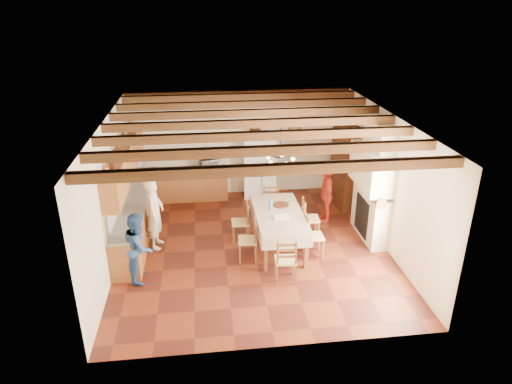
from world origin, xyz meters
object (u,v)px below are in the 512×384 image
at_px(chair_left_near, 248,239).
at_px(chair_left_far, 240,222).
at_px(refrigerator, 260,166).
at_px(microwave, 210,163).
at_px(person_man, 155,213).
at_px(person_woman_red, 326,195).
at_px(person_woman_blue, 139,247).
at_px(chair_end_far, 271,206).
at_px(chair_right_far, 310,218).
at_px(chair_end_near, 286,259).
at_px(dining_table, 279,215).
at_px(chair_right_near, 314,235).
at_px(hutch, 346,166).

xyz_separation_m(chair_left_near, chair_left_far, (-0.08, 0.86, 0.00)).
distance_m(refrigerator, microwave, 1.43).
distance_m(person_man, person_woman_red, 4.24).
xyz_separation_m(person_man, person_woman_blue, (-0.21, -1.27, -0.12)).
bearing_deg(chair_left_near, chair_end_far, 159.77).
bearing_deg(chair_right_far, person_man, 94.98).
xyz_separation_m(chair_end_far, person_woman_red, (1.39, -0.00, 0.24)).
bearing_deg(chair_end_near, chair_right_far, -113.39).
bearing_deg(chair_left_far, person_man, -87.71).
bearing_deg(dining_table, chair_end_near, -93.24).
xyz_separation_m(chair_right_far, chair_end_near, (-0.92, -1.74, 0.00)).
height_order(chair_left_far, chair_right_far, same).
xyz_separation_m(chair_left_far, chair_right_far, (1.67, -0.01, 0.00)).
bearing_deg(chair_end_far, person_man, -158.07).
bearing_deg(person_woman_blue, chair_right_near, -82.43).
bearing_deg(person_woman_blue, dining_table, -73.26).
relative_size(hutch, person_man, 1.32).
xyz_separation_m(person_man, microwave, (1.31, 2.61, 0.20)).
relative_size(refrigerator, microwave, 3.47).
relative_size(hutch, chair_end_far, 2.30).
xyz_separation_m(refrigerator, person_woman_blue, (-2.95, -3.93, -0.17)).
bearing_deg(microwave, person_man, -132.47).
distance_m(hutch, chair_end_near, 4.15).
relative_size(dining_table, person_woman_red, 1.44).
relative_size(dining_table, chair_right_near, 2.15).
bearing_deg(refrigerator, chair_right_far, -64.30).
bearing_deg(dining_table, chair_end_far, 89.00).
distance_m(chair_end_far, person_woman_red, 1.41).
distance_m(dining_table, chair_end_near, 1.34).
bearing_deg(refrigerator, microwave, -170.74).
bearing_deg(chair_left_near, chair_end_near, 41.87).
relative_size(chair_left_far, chair_right_near, 1.00).
height_order(refrigerator, microwave, refrigerator).
bearing_deg(microwave, chair_right_near, -73.59).
height_order(chair_left_far, chair_end_near, same).
relative_size(chair_end_near, microwave, 1.87).
relative_size(chair_right_near, chair_end_near, 1.00).
xyz_separation_m(dining_table, person_man, (-2.75, 0.40, 0.02)).
distance_m(refrigerator, chair_right_far, 2.78).
xyz_separation_m(chair_right_far, person_woman_blue, (-3.80, -1.32, 0.24)).
relative_size(refrigerator, dining_table, 0.86).
xyz_separation_m(chair_left_far, person_woman_red, (2.24, 0.75, 0.24)).
xyz_separation_m(chair_left_near, chair_right_far, (1.59, 0.85, 0.00)).
height_order(chair_end_near, person_man, person_man).
distance_m(hutch, chair_right_far, 2.24).
relative_size(dining_table, person_man, 1.23).
height_order(person_woman_blue, person_woman_red, person_woman_blue).
distance_m(dining_table, microwave, 3.35).
xyz_separation_m(hutch, person_woman_blue, (-5.15, -3.00, -0.38)).
bearing_deg(chair_left_near, hutch, 135.87).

